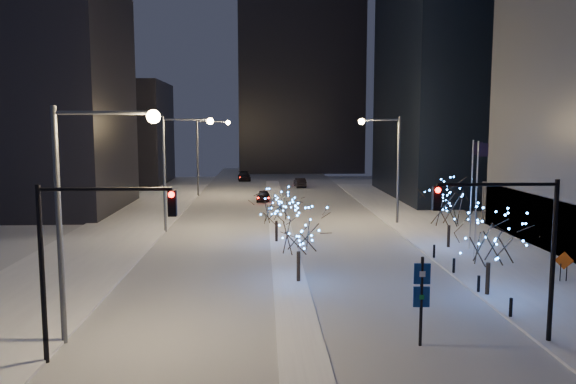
{
  "coord_description": "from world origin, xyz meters",
  "views": [
    {
      "loc": [
        -1.56,
        -21.3,
        9.19
      ],
      "look_at": [
        0.04,
        13.93,
        5.0
      ],
      "focal_mm": 35.0,
      "sensor_mm": 36.0,
      "label": 1
    }
  ],
  "objects": [
    {
      "name": "traffic_signal_east",
      "position": [
        8.94,
        1.0,
        4.76
      ],
      "size": [
        5.26,
        0.43,
        7.0
      ],
      "color": "black",
      "rests_on": "ground"
    },
    {
      "name": "median",
      "position": [
        0.0,
        30.0,
        0.07
      ],
      "size": [
        2.0,
        80.0,
        0.15
      ],
      "primitive_type": "cube",
      "color": "white",
      "rests_on": "ground"
    },
    {
      "name": "holiday_tree_plaza_near",
      "position": [
        10.5,
        7.54,
        3.29
      ],
      "size": [
        4.93,
        4.93,
        4.85
      ],
      "color": "black",
      "rests_on": "east_sidewalk"
    },
    {
      "name": "west_sidewalk",
      "position": [
        -14.0,
        20.0,
        0.07
      ],
      "size": [
        8.0,
        90.0,
        0.15
      ],
      "primitive_type": "cube",
      "color": "white",
      "rests_on": "ground"
    },
    {
      "name": "construction_sign",
      "position": [
        15.96,
        9.87,
        1.21
      ],
      "size": [
        1.02,
        0.38,
        1.75
      ],
      "rotation": [
        0.0,
        0.0,
        -0.33
      ],
      "color": "black",
      "rests_on": "east_sidewalk"
    },
    {
      "name": "road",
      "position": [
        0.0,
        35.0,
        0.01
      ],
      "size": [
        20.0,
        130.0,
        0.02
      ],
      "primitive_type": "cube",
      "color": "#B6BBC6",
      "rests_on": "ground"
    },
    {
      "name": "flagpoles",
      "position": [
        13.37,
        17.25,
        4.8
      ],
      "size": [
        1.35,
        2.6,
        8.0
      ],
      "color": "silver",
      "rests_on": "east_sidewalk"
    },
    {
      "name": "street_lamp_w_near",
      "position": [
        -8.94,
        2.0,
        6.5
      ],
      "size": [
        4.4,
        0.56,
        10.0
      ],
      "color": "#595E66",
      "rests_on": "ground"
    },
    {
      "name": "holiday_tree_median_far",
      "position": [
        -0.5,
        22.0,
        2.96
      ],
      "size": [
        4.04,
        4.04,
        4.26
      ],
      "color": "black",
      "rests_on": "median"
    },
    {
      "name": "car_near",
      "position": [
        -1.5,
        46.31,
        0.67
      ],
      "size": [
        1.74,
        3.98,
        1.34
      ],
      "primitive_type": "imported",
      "rotation": [
        0.0,
        0.0,
        -0.04
      ],
      "color": "black",
      "rests_on": "ground"
    },
    {
      "name": "street_lamp_w_mid",
      "position": [
        -8.94,
        27.0,
        6.5
      ],
      "size": [
        4.4,
        0.56,
        10.0
      ],
      "color": "#595E66",
      "rests_on": "ground"
    },
    {
      "name": "traffic_signal_west",
      "position": [
        -8.44,
        -0.0,
        4.76
      ],
      "size": [
        5.26,
        0.43,
        7.0
      ],
      "color": "black",
      "rests_on": "ground"
    },
    {
      "name": "wayfinding_sign",
      "position": [
        5.0,
        1.0,
        2.34
      ],
      "size": [
        0.68,
        0.14,
        3.82
      ],
      "rotation": [
        0.0,
        0.0,
        -0.07
      ],
      "color": "black",
      "rests_on": "ground"
    },
    {
      "name": "bollards",
      "position": [
        10.2,
        10.0,
        0.6
      ],
      "size": [
        0.16,
        12.16,
        0.9
      ],
      "color": "black",
      "rests_on": "east_sidewalk"
    },
    {
      "name": "east_sidewalk",
      "position": [
        15.0,
        20.0,
        0.07
      ],
      "size": [
        10.0,
        90.0,
        0.15
      ],
      "primitive_type": "cube",
      "color": "white",
      "rests_on": "ground"
    },
    {
      "name": "street_lamp_w_far",
      "position": [
        -8.94,
        52.0,
        6.5
      ],
      "size": [
        4.4,
        0.56,
        10.0
      ],
      "color": "#595E66",
      "rests_on": "ground"
    },
    {
      "name": "horizon_block",
      "position": [
        6.0,
        92.0,
        21.0
      ],
      "size": [
        24.0,
        14.0,
        42.0
      ],
      "primitive_type": "cube",
      "color": "black",
      "rests_on": "ground"
    },
    {
      "name": "holiday_tree_median_near",
      "position": [
        0.5,
        10.59,
        3.19
      ],
      "size": [
        3.6,
        3.6,
        4.59
      ],
      "color": "black",
      "rests_on": "median"
    },
    {
      "name": "ground",
      "position": [
        0.0,
        0.0,
        0.0
      ],
      "size": [
        160.0,
        160.0,
        0.0
      ],
      "primitive_type": "plane",
      "color": "silver",
      "rests_on": "ground"
    },
    {
      "name": "car_far",
      "position": [
        -4.66,
        72.41,
        0.73
      ],
      "size": [
        2.39,
        5.14,
        1.45
      ],
      "primitive_type": "imported",
      "rotation": [
        0.0,
        0.0,
        0.07
      ],
      "color": "black",
      "rests_on": "ground"
    },
    {
      "name": "holiday_tree_plaza_far",
      "position": [
        12.3,
        19.29,
        3.4
      ],
      "size": [
        5.52,
        5.52,
        5.18
      ],
      "color": "black",
      "rests_on": "east_sidewalk"
    },
    {
      "name": "street_lamp_east",
      "position": [
        10.08,
        30.0,
        6.45
      ],
      "size": [
        3.9,
        0.56,
        10.0
      ],
      "color": "#595E66",
      "rests_on": "ground"
    },
    {
      "name": "car_mid",
      "position": [
        4.02,
        62.24,
        0.68
      ],
      "size": [
        1.75,
        4.22,
        1.36
      ],
      "primitive_type": "imported",
      "rotation": [
        0.0,
        0.0,
        3.22
      ],
      "color": "black",
      "rests_on": "ground"
    },
    {
      "name": "filler_west_near",
      "position": [
        -28.0,
        40.0,
        12.0
      ],
      "size": [
        22.0,
        18.0,
        24.0
      ],
      "primitive_type": "cube",
      "color": "black",
      "rests_on": "ground"
    },
    {
      "name": "filler_west_far",
      "position": [
        -26.0,
        70.0,
        8.0
      ],
      "size": [
        18.0,
        16.0,
        16.0
      ],
      "primitive_type": "cube",
      "color": "black",
      "rests_on": "ground"
    }
  ]
}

